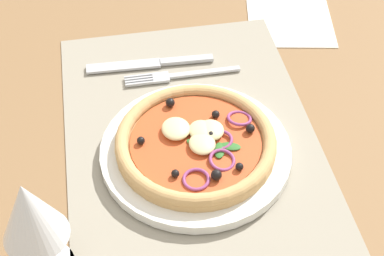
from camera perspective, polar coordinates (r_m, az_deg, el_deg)
ground_plane at (r=83.02cm, az=-0.14°, el=-1.37°), size 190.00×140.00×2.40cm
placemat at (r=81.99cm, az=-0.15°, el=-0.71°), size 49.72×34.67×0.40cm
plate at (r=78.77cm, az=0.64°, el=-2.24°), size 25.63×25.63×1.46cm
pizza at (r=77.41cm, az=0.68°, el=-1.33°), size 21.40×21.40×2.69cm
fork at (r=90.54cm, az=-1.55°, el=5.12°), size 2.21×18.00×0.44cm
knife at (r=92.90cm, az=-4.23°, el=6.27°), size 2.45×20.05×0.62cm
wine_glass at (r=63.32cm, az=-15.51°, el=-8.02°), size 7.20×7.20×14.90cm
napkin at (r=104.35cm, az=9.48°, el=10.46°), size 18.31×17.05×0.36cm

